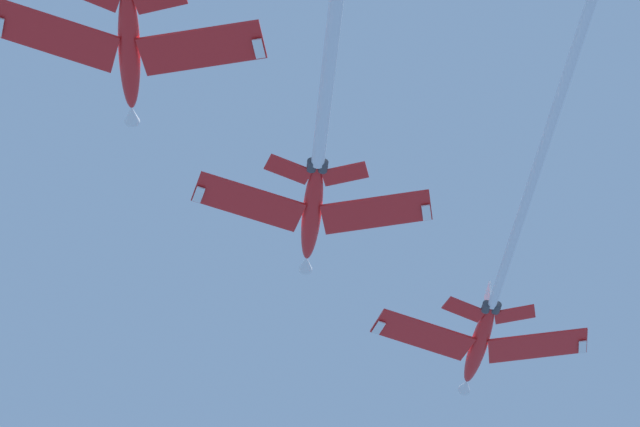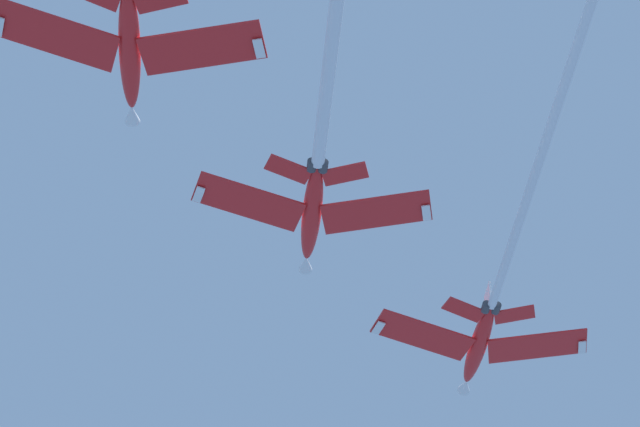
% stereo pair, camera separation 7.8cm
% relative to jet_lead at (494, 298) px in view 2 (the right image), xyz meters
% --- Properties ---
extents(jet_lead, '(40.45, 26.63, 19.71)m').
position_rel_jet_lead_xyz_m(jet_lead, '(0.00, 0.00, 0.00)').
color(jet_lead, red).
extents(jet_second, '(47.92, 31.63, 23.77)m').
position_rel_jet_lead_xyz_m(jet_second, '(-10.76, 24.89, -8.16)').
color(jet_second, red).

